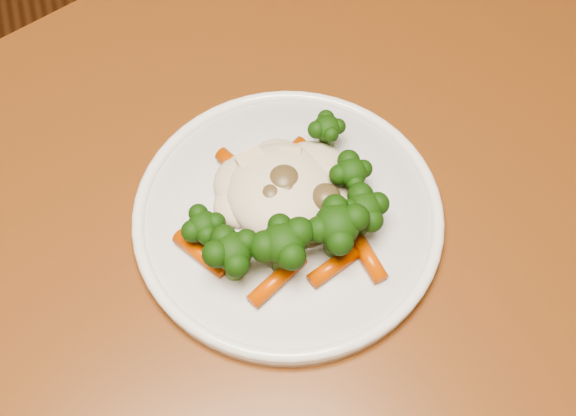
% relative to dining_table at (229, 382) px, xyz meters
% --- Properties ---
extents(dining_table, '(1.28, 1.08, 0.75)m').
position_rel_dining_table_xyz_m(dining_table, '(0.00, 0.00, 0.00)').
color(dining_table, brown).
rests_on(dining_table, ground).
extents(plate, '(0.24, 0.24, 0.01)m').
position_rel_dining_table_xyz_m(plate, '(0.08, 0.08, 0.12)').
color(plate, white).
rests_on(plate, dining_table).
extents(meal, '(0.16, 0.15, 0.05)m').
position_rel_dining_table_xyz_m(meal, '(0.08, 0.07, 0.14)').
color(meal, beige).
rests_on(meal, plate).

